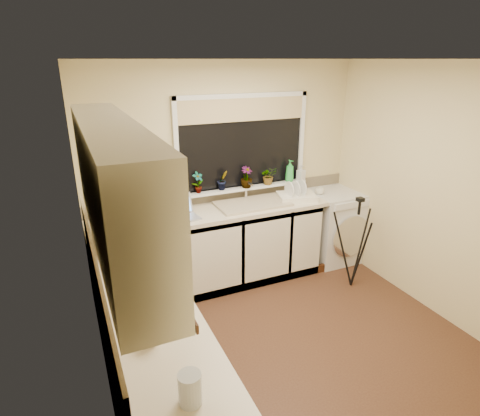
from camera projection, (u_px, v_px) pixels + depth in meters
The scene contains 34 objects.
floor at pixel (288, 338), 3.74m from camera, with size 3.20×3.20×0.00m, color #4F311F.
ceiling at pixel (302, 59), 2.89m from camera, with size 3.20×3.20×0.00m, color white.
wall_back at pixel (226, 172), 4.60m from camera, with size 3.20×3.20×0.00m, color beige.
wall_front at pixel (448, 316), 2.03m from camera, with size 3.20×3.20×0.00m, color beige.
wall_left at pixel (90, 252), 2.71m from camera, with size 3.00×3.00×0.00m, color beige.
wall_right at pixel (435, 192), 3.93m from camera, with size 3.00×3.00×0.00m, color beige.
base_cabinet_back at pixel (210, 251), 4.50m from camera, with size 2.55×0.60×0.86m, color silver.
base_cabinet_left at pixel (153, 362), 2.84m from camera, with size 0.54×2.40×0.86m, color silver.
worktop_back at pixel (236, 209), 4.46m from camera, with size 3.20×0.60×0.04m, color beige.
worktop_left at pixel (148, 308), 2.69m from camera, with size 0.60×2.40×0.04m, color beige.
upper_cabinet at pixel (114, 186), 2.18m from camera, with size 0.28×1.90×0.70m, color silver.
splashback_left at pixel (98, 286), 2.49m from camera, with size 0.02×2.40×0.45m, color beige.
splashback_back at pixel (227, 194), 4.68m from camera, with size 3.20×0.02×0.14m, color beige.
window_glass at pixel (242, 143), 4.55m from camera, with size 1.50×0.02×1.00m, color black.
window_blind at pixel (243, 110), 4.40m from camera, with size 1.50×0.02×0.25m, color tan.
windowsill at pixel (244, 188), 4.68m from camera, with size 1.60×0.14×0.03m, color white.
sink at pixel (253, 204), 4.53m from camera, with size 0.82×0.46×0.03m, color tan.
faucet at pixel (246, 190), 4.65m from camera, with size 0.03×0.03×0.24m, color silver.
washing_machine at pixel (335, 225), 5.12m from camera, with size 0.64×0.62×0.90m, color silver.
laptop at pixel (181, 212), 4.16m from camera, with size 0.34×0.34×0.22m.
kettle at pixel (139, 249), 3.28m from camera, with size 0.14×0.14×0.18m, color white.
dish_rack at pixel (297, 197), 4.70m from camera, with size 0.43×0.32×0.06m, color white.
tripod at pixel (355, 243), 4.44m from camera, with size 0.52×0.52×1.07m, color black, non-canonical shape.
glass_jug at pixel (190, 389), 1.90m from camera, with size 0.11×0.11×0.17m, color silver.
steel_jar at pixel (138, 297), 2.68m from camera, with size 0.08×0.08×0.11m, color silver.
microwave at pixel (121, 226), 3.55m from camera, with size 0.57×0.39×0.32m, color white.
plant_a at pixel (198, 182), 4.41m from camera, with size 0.13×0.09×0.24m, color #999999.
plant_b at pixel (223, 180), 4.53m from camera, with size 0.12×0.10×0.22m, color #999999.
plant_c at pixel (246, 177), 4.61m from camera, with size 0.14×0.14×0.25m, color #999999.
plant_d at pixel (269, 176), 4.73m from camera, with size 0.19×0.16×0.21m, color #999999.
soap_bottle_green at pixel (290, 171), 4.84m from camera, with size 0.10×0.10×0.26m, color green.
soap_bottle_clear at pixel (301, 173), 4.90m from camera, with size 0.08×0.08×0.18m, color #999999.
cup_back at pixel (320, 191), 4.87m from camera, with size 0.11×0.11×0.09m, color silver.
cup_left at pixel (153, 335), 2.31m from camera, with size 0.11×0.11×0.10m, color beige.
Camera 1 is at (-1.66, -2.63, 2.45)m, focal length 29.99 mm.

